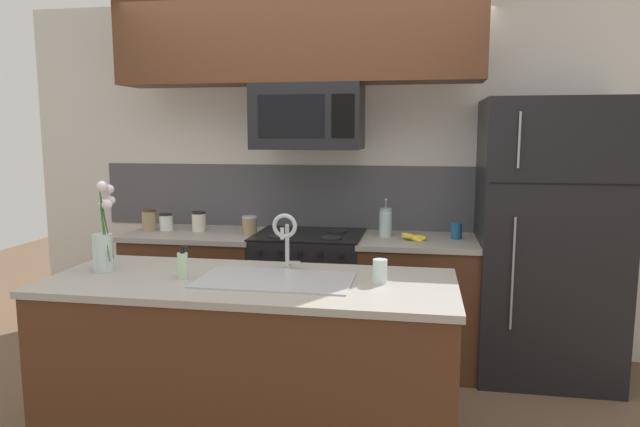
% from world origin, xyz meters
% --- Properties ---
extents(ground_plane, '(10.00, 10.00, 0.00)m').
position_xyz_m(ground_plane, '(0.00, 0.00, 0.00)').
color(ground_plane, brown).
extents(rear_partition, '(5.20, 0.10, 2.60)m').
position_xyz_m(rear_partition, '(0.30, 1.28, 1.30)').
color(rear_partition, silver).
rests_on(rear_partition, ground).
extents(splash_band, '(3.41, 0.01, 0.48)m').
position_xyz_m(splash_band, '(0.00, 1.22, 1.15)').
color(splash_band, '#4C4C51').
rests_on(splash_band, rear_partition).
extents(back_counter_left, '(0.96, 0.65, 0.91)m').
position_xyz_m(back_counter_left, '(-0.85, 0.90, 0.46)').
color(back_counter_left, '#4C2B19').
rests_on(back_counter_left, ground).
extents(back_counter_right, '(0.81, 0.65, 0.91)m').
position_xyz_m(back_counter_right, '(0.77, 0.90, 0.46)').
color(back_counter_right, '#4C2B19').
rests_on(back_counter_right, ground).
extents(stove_range, '(0.76, 0.64, 0.93)m').
position_xyz_m(stove_range, '(0.00, 0.90, 0.46)').
color(stove_range, black).
rests_on(stove_range, ground).
extents(microwave, '(0.74, 0.40, 0.44)m').
position_xyz_m(microwave, '(0.00, 0.88, 1.74)').
color(microwave, black).
extents(upper_cabinet_band, '(2.47, 0.34, 0.60)m').
position_xyz_m(upper_cabinet_band, '(-0.08, 0.85, 2.26)').
color(upper_cabinet_band, '#4C2B19').
extents(refrigerator, '(0.90, 0.74, 1.85)m').
position_xyz_m(refrigerator, '(1.61, 0.92, 0.92)').
color(refrigerator, black).
rests_on(refrigerator, ground).
extents(storage_jar_tall, '(0.10, 0.10, 0.16)m').
position_xyz_m(storage_jar_tall, '(-1.21, 0.90, 0.99)').
color(storage_jar_tall, '#997F5B').
rests_on(storage_jar_tall, back_counter_left).
extents(storage_jar_medium, '(0.10, 0.10, 0.12)m').
position_xyz_m(storage_jar_medium, '(-1.09, 0.93, 0.97)').
color(storage_jar_medium, silver).
rests_on(storage_jar_medium, back_counter_left).
extents(storage_jar_short, '(0.10, 0.10, 0.14)m').
position_xyz_m(storage_jar_short, '(-0.84, 0.94, 0.98)').
color(storage_jar_short, silver).
rests_on(storage_jar_short, back_counter_left).
extents(storage_jar_squat, '(0.11, 0.11, 0.13)m').
position_xyz_m(storage_jar_squat, '(-0.43, 0.86, 0.98)').
color(storage_jar_squat, '#997F5B').
rests_on(storage_jar_squat, back_counter_left).
extents(banana_bunch, '(0.19, 0.15, 0.08)m').
position_xyz_m(banana_bunch, '(0.74, 0.84, 0.93)').
color(banana_bunch, yellow).
rests_on(banana_bunch, back_counter_right).
extents(french_press, '(0.09, 0.09, 0.27)m').
position_xyz_m(french_press, '(0.54, 0.96, 1.01)').
color(french_press, silver).
rests_on(french_press, back_counter_right).
extents(coffee_tin, '(0.08, 0.08, 0.11)m').
position_xyz_m(coffee_tin, '(1.02, 0.95, 0.97)').
color(coffee_tin, '#1E5184').
rests_on(coffee_tin, back_counter_right).
extents(island_counter, '(2.04, 0.82, 0.91)m').
position_xyz_m(island_counter, '(-0.06, -0.35, 0.46)').
color(island_counter, '#4C2B19').
rests_on(island_counter, ground).
extents(kitchen_sink, '(0.76, 0.43, 0.16)m').
position_xyz_m(kitchen_sink, '(0.08, -0.35, 0.84)').
color(kitchen_sink, '#ADAFB5').
rests_on(kitchen_sink, island_counter).
extents(sink_faucet, '(0.14, 0.14, 0.31)m').
position_xyz_m(sink_faucet, '(0.08, -0.14, 1.11)').
color(sink_faucet, '#B7BABF').
rests_on(sink_faucet, island_counter).
extents(dish_soap_bottle, '(0.06, 0.05, 0.16)m').
position_xyz_m(dish_soap_bottle, '(-0.39, -0.39, 0.98)').
color(dish_soap_bottle, beige).
rests_on(dish_soap_bottle, island_counter).
extents(drinking_glass, '(0.07, 0.07, 0.12)m').
position_xyz_m(drinking_glass, '(0.59, -0.31, 0.97)').
color(drinking_glass, silver).
rests_on(drinking_glass, island_counter).
extents(flower_vase, '(0.13, 0.15, 0.48)m').
position_xyz_m(flower_vase, '(-0.85, -0.32, 1.07)').
color(flower_vase, silver).
rests_on(flower_vase, island_counter).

